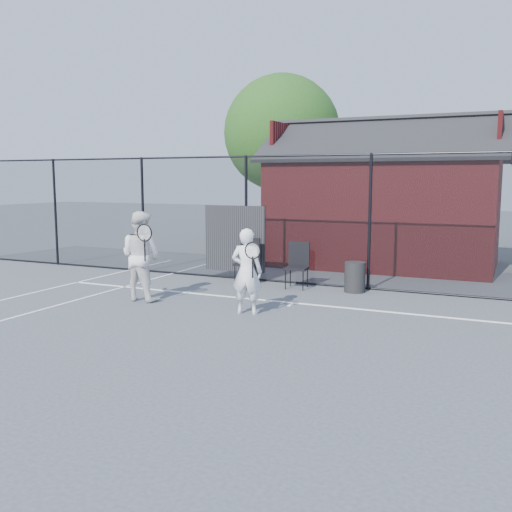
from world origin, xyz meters
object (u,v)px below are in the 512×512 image
at_px(chair_right, 297,266).
at_px(player_front, 247,271).
at_px(clubhouse, 385,208).
at_px(player_back, 141,256).
at_px(chair_left, 247,262).
at_px(waste_bin, 355,277).

bearing_deg(chair_right, player_front, -94.78).
xyz_separation_m(clubhouse, player_back, (-3.44, -6.99, -0.70)).
xyz_separation_m(chair_left, chair_right, (1.27, -0.06, -0.01)).
distance_m(clubhouse, chair_left, 5.12).
distance_m(chair_right, waste_bin, 1.32).
relative_size(clubhouse, player_back, 3.60).
height_order(player_front, player_back, player_back).
bearing_deg(player_front, clubhouse, 82.29).
height_order(clubhouse, chair_right, clubhouse).
bearing_deg(waste_bin, chair_left, -178.57).
distance_m(player_back, chair_right, 3.49).
bearing_deg(clubhouse, player_back, -116.17).
relative_size(player_front, chair_left, 1.51).
relative_size(clubhouse, waste_bin, 9.86).
height_order(player_back, waste_bin, player_back).
bearing_deg(chair_right, waste_bin, 0.05).
xyz_separation_m(clubhouse, player_front, (-0.97, -7.19, -0.82)).
bearing_deg(chair_right, chair_left, 171.97).
distance_m(clubhouse, player_front, 7.30).
distance_m(player_front, chair_right, 2.68).
relative_size(chair_left, chair_right, 1.03).
height_order(clubhouse, chair_left, clubhouse).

